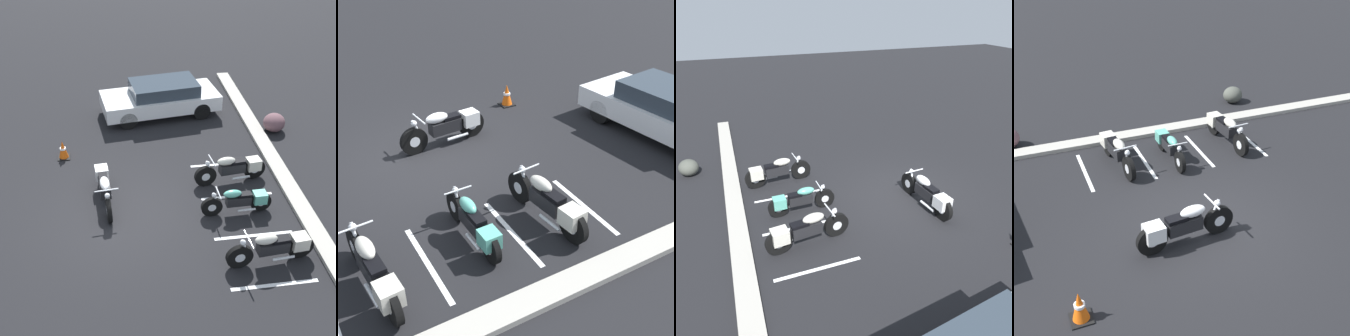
% 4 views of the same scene
% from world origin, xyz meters
% --- Properties ---
extents(ground, '(60.00, 60.00, 0.00)m').
position_xyz_m(ground, '(0.00, 0.00, 0.00)').
color(ground, black).
extents(motorcycle_white_featured, '(2.28, 0.64, 0.90)m').
position_xyz_m(motorcycle_white_featured, '(-0.76, -0.41, 0.48)').
color(motorcycle_white_featured, black).
rests_on(motorcycle_white_featured, ground).
extents(parked_bike_0, '(0.67, 2.23, 0.88)m').
position_xyz_m(parked_bike_0, '(-1.15, 3.46, 0.47)').
color(parked_bike_0, black).
rests_on(parked_bike_0, ground).
extents(parked_bike_1, '(0.56, 1.98, 0.78)m').
position_xyz_m(parked_bike_1, '(0.33, 3.25, 0.41)').
color(parked_bike_1, black).
rests_on(parked_bike_1, ground).
extents(parked_bike_2, '(0.63, 2.23, 0.88)m').
position_xyz_m(parked_bike_2, '(2.24, 3.58, 0.47)').
color(parked_bike_2, black).
rests_on(parked_bike_2, ground).
extents(car_white, '(2.33, 4.49, 1.29)m').
position_xyz_m(car_white, '(-5.78, 1.86, 0.68)').
color(car_white, black).
rests_on(car_white, ground).
extents(concrete_curb, '(18.00, 0.50, 0.12)m').
position_xyz_m(concrete_curb, '(0.00, 5.01, 0.06)').
color(concrete_curb, '#A8A399').
rests_on(concrete_curb, ground).
extents(landscape_rock_1, '(1.11, 1.08, 0.63)m').
position_xyz_m(landscape_rock_1, '(-3.95, 5.67, 0.32)').
color(landscape_rock_1, brown).
rests_on(landscape_rock_1, ground).
extents(traffic_cone, '(0.40, 0.40, 0.63)m').
position_xyz_m(traffic_cone, '(-3.18, -1.68, 0.29)').
color(traffic_cone, black).
rests_on(traffic_cone, ground).
extents(stall_line_0, '(0.10, 2.10, 0.00)m').
position_xyz_m(stall_line_0, '(-2.08, 3.37, 0.00)').
color(stall_line_0, white).
rests_on(stall_line_0, ground).
extents(stall_line_1, '(0.10, 2.10, 0.00)m').
position_xyz_m(stall_line_1, '(-0.38, 3.37, 0.00)').
color(stall_line_1, white).
rests_on(stall_line_1, ground).
extents(stall_line_2, '(0.10, 2.10, 0.00)m').
position_xyz_m(stall_line_2, '(1.31, 3.37, 0.00)').
color(stall_line_2, white).
rests_on(stall_line_2, ground).
extents(stall_line_3, '(0.10, 2.10, 0.00)m').
position_xyz_m(stall_line_3, '(3.00, 3.37, 0.00)').
color(stall_line_3, white).
rests_on(stall_line_3, ground).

